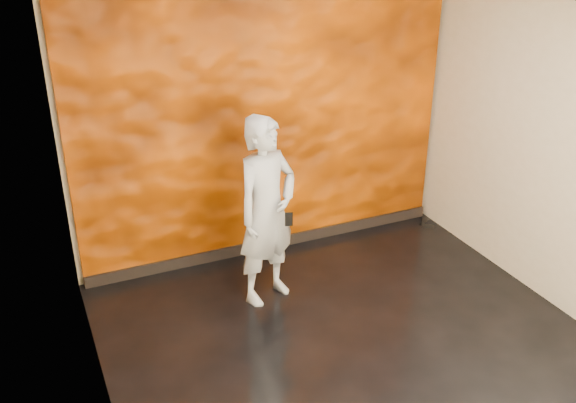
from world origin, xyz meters
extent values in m
cube|color=black|center=(0.00, 0.00, -0.01)|extent=(4.00, 4.00, 0.01)
cube|color=#C4B596|center=(0.00, 2.00, 1.40)|extent=(4.00, 0.02, 2.80)
cube|color=#C4B596|center=(-2.00, 0.00, 1.40)|extent=(0.02, 4.00, 2.80)
cube|color=#C4B596|center=(2.00, 0.00, 1.40)|extent=(0.02, 4.00, 2.80)
cube|color=white|center=(0.00, 0.00, 2.80)|extent=(4.00, 4.00, 0.01)
cube|color=#F66100|center=(0.00, 1.96, 1.38)|extent=(3.90, 0.06, 2.75)
cube|color=black|center=(0.00, 1.92, 0.06)|extent=(3.90, 0.04, 0.12)
imported|color=#959CA4|center=(-0.37, 1.09, 0.89)|extent=(0.76, 0.63, 1.78)
cube|color=black|center=(-0.28, 0.81, 0.92)|extent=(0.07, 0.03, 0.13)
camera|label=1|loc=(-2.29, -3.70, 3.41)|focal=40.00mm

